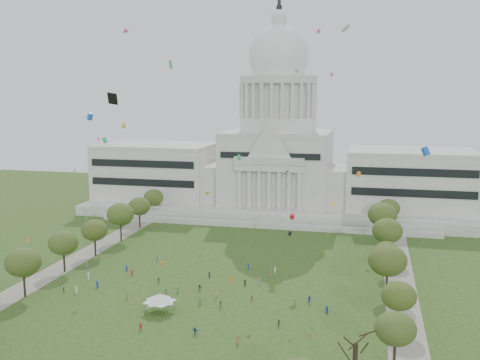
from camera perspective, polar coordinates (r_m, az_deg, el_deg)
The scene contains 32 objects.
ground at distance 137.38m, azimuth -4.49°, elevation -12.83°, with size 400.00×400.00×0.00m, color #2B4A16.
capitol at distance 239.90m, azimuth 3.82°, elevation 2.07°, with size 160.00×64.50×91.30m.
path_left at distance 182.13m, azimuth -16.14°, elevation -7.64°, with size 8.00×160.00×0.04m, color gray.
path_right at distance 159.78m, azimuth 15.93°, elevation -9.98°, with size 8.00×160.00×0.04m, color gray.
row_tree_r_0 at distance 110.55m, azimuth 15.53°, elevation -14.36°, with size 7.67×7.67×10.91m.
row_tree_l_1 at distance 150.94m, azimuth -21.18°, elevation -7.81°, with size 8.86×8.86×12.59m.
row_tree_r_1 at distance 127.24m, azimuth 15.84°, elevation -11.27°, with size 7.58×7.58×10.78m.
row_tree_l_2 at distance 167.90m, azimuth -17.52°, elevation -6.11°, with size 8.42×8.42×11.97m.
row_tree_r_2 at distance 144.75m, azimuth 14.76°, elevation -7.91°, with size 9.55×9.55×13.58m.
row_tree_l_3 at distance 181.48m, azimuth -14.56°, elevation -4.96°, with size 8.12×8.12×11.55m.
row_tree_r_3 at distance 161.84m, azimuth 14.69°, elevation -7.06°, with size 7.01×7.01×9.98m.
row_tree_l_4 at distance 197.28m, azimuth -12.06°, elevation -3.41°, with size 9.29×9.29×13.21m.
row_tree_r_4 at distance 176.34m, azimuth 14.74°, elevation -5.01°, with size 9.19×9.19×13.06m.
row_tree_l_5 at distance 214.47m, azimuth -10.19°, elevation -2.63°, with size 8.33×8.33×11.85m.
row_tree_r_5 at distance 195.81m, azimuth 14.26°, elevation -3.42°, with size 9.82×9.82×13.96m.
row_tree_l_6 at distance 231.50m, azimuth -8.78°, elevation -1.78°, with size 8.19×8.19×11.64m.
row_tree_r_6 at distance 213.72m, azimuth 14.86°, elevation -2.80°, with size 8.42×8.42×11.97m.
big_bare_tree at distance 102.37m, azimuth 11.68°, elevation -15.60°, with size 6.00×5.00×12.80m.
event_tent at distance 134.94m, azimuth -8.17°, elevation -11.74°, with size 9.80×9.80×4.44m.
person_0 at distance 135.41m, azimuth 8.81°, elevation -12.85°, with size 0.84×0.55×1.72m, color navy.
person_2 at distance 140.21m, azimuth 7.07°, elevation -11.98°, with size 0.96×0.59×1.98m, color navy.
person_3 at distance 136.70m, azimuth -2.01°, elevation -12.53°, with size 1.10×0.57×1.71m, color #26262B.
person_4 at distance 142.77m, azimuth -2.45°, elevation -11.54°, with size 1.12×0.61×1.91m, color silver.
person_5 at distance 148.20m, azimuth -4.11°, elevation -10.82°, with size 1.55×0.61×1.67m, color #33723F.
person_6 at distance 118.90m, azimuth -0.23°, elevation -15.90°, with size 0.90×0.59×1.85m, color olive.
person_7 at distance 126.72m, azimuth -10.07°, elevation -14.43°, with size 0.67×0.49×1.83m, color #B21E1E.
person_8 at distance 154.27m, azimuth -8.28°, elevation -10.06°, with size 0.87×0.54×1.79m, color #994C8C.
person_9 at distance 127.15m, azimuth 3.99°, elevation -14.29°, with size 1.01×0.52×1.56m, color #26262B.
person_10 at distance 140.88m, azimuth 1.20°, elevation -11.92°, with size 0.85×0.46×1.45m, color #B21E1E.
person_11 at distance 123.35m, azimuth -4.59°, elevation -15.03°, with size 1.54×0.61×1.66m, color navy.
distant_crowd at distance 154.11m, azimuth -7.53°, elevation -10.07°, with size 64.07×37.28×1.93m.
kite_swarm at distance 133.88m, azimuth -0.92°, elevation 1.81°, with size 95.64×98.68×63.00m.
Camera 1 is at (39.80, -121.26, 50.85)m, focal length 42.00 mm.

